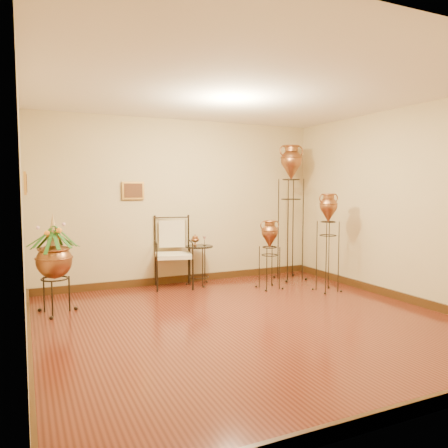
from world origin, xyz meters
name	(u,v)px	position (x,y,z in m)	size (l,w,h in m)	color
ground	(250,321)	(0.00, 0.00, 0.00)	(5.00, 5.00, 0.00)	#602516
room_shell	(250,180)	(-0.01, 0.01, 1.73)	(5.02, 5.02, 2.81)	#CCB684
amphora_tall	(291,211)	(1.85, 1.92, 1.24)	(0.63, 0.63, 2.42)	black
amphora_mid	(328,241)	(1.87, 0.89, 0.80)	(0.43, 0.43, 1.58)	black
amphora_short	(270,254)	(1.13, 1.44, 0.57)	(0.39, 0.39, 1.14)	black
planter_urn	(54,257)	(-2.15, 1.37, 0.75)	(0.80, 0.80, 1.35)	black
armchair	(173,252)	(-0.27, 2.15, 0.59)	(0.77, 0.74, 1.17)	black
side_table	(199,264)	(0.18, 2.15, 0.35)	(0.59, 0.59, 0.85)	black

